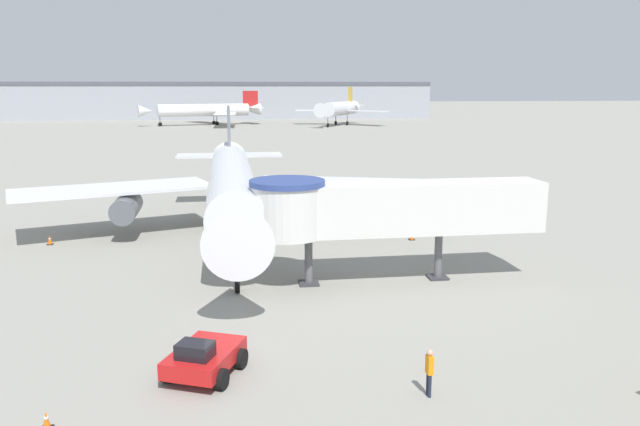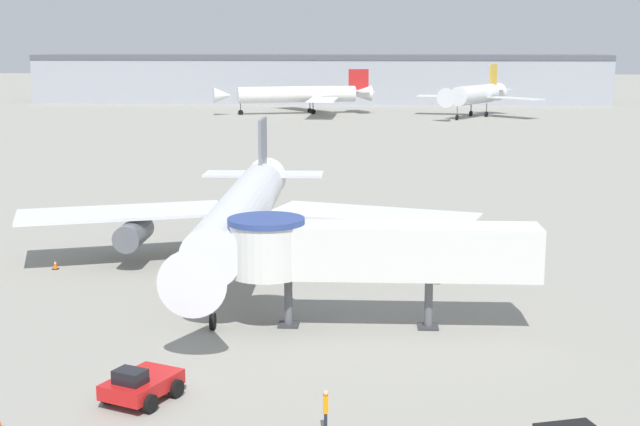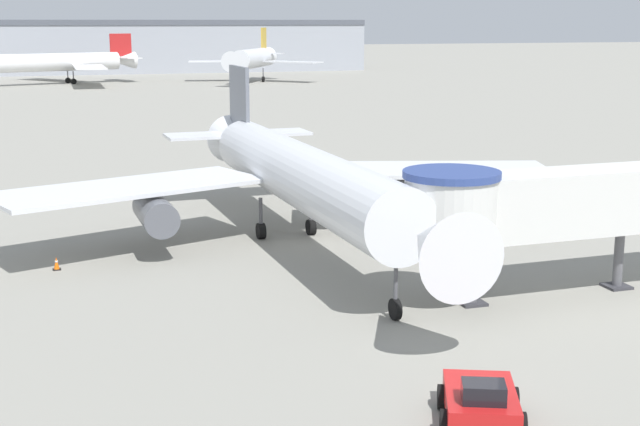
# 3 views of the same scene
# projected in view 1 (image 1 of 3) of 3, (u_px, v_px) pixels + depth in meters

# --- Properties ---
(ground_plane) EXTENTS (800.00, 800.00, 0.00)m
(ground_plane) POSITION_uv_depth(u_px,v_px,m) (236.00, 236.00, 45.90)
(ground_plane) COLOR gray
(main_airplane) EXTENTS (32.51, 33.85, 9.09)m
(main_airplane) POSITION_uv_depth(u_px,v_px,m) (232.00, 184.00, 45.17)
(main_airplane) COLOR silver
(main_airplane) RESTS_ON ground_plane
(jet_bridge) EXTENTS (16.45, 4.10, 5.90)m
(jet_bridge) POSITION_uv_depth(u_px,v_px,m) (376.00, 208.00, 34.50)
(jet_bridge) COLOR silver
(jet_bridge) RESTS_ON ground_plane
(pushback_tug_red) EXTENTS (3.33, 3.88, 1.61)m
(pushback_tug_red) POSITION_uv_depth(u_px,v_px,m) (204.00, 358.00, 23.66)
(pushback_tug_red) COLOR red
(pushback_tug_red) RESTS_ON ground_plane
(traffic_cone_port_wing) EXTENTS (0.40, 0.40, 0.67)m
(traffic_cone_port_wing) POSITION_uv_depth(u_px,v_px,m) (50.00, 240.00, 43.42)
(traffic_cone_port_wing) COLOR black
(traffic_cone_port_wing) RESTS_ON ground_plane
(traffic_cone_apron_front) EXTENTS (0.37, 0.37, 0.62)m
(traffic_cone_apron_front) POSITION_uv_depth(u_px,v_px,m) (46.00, 421.00, 20.05)
(traffic_cone_apron_front) COLOR black
(traffic_cone_apron_front) RESTS_ON ground_plane
(traffic_cone_starboard_wing) EXTENTS (0.42, 0.42, 0.70)m
(traffic_cone_starboard_wing) POSITION_uv_depth(u_px,v_px,m) (412.00, 235.00, 44.77)
(traffic_cone_starboard_wing) COLOR black
(traffic_cone_starboard_wing) RESTS_ON ground_plane
(ground_crew_marshaller) EXTENTS (0.23, 0.35, 1.77)m
(ground_crew_marshaller) POSITION_uv_depth(u_px,v_px,m) (429.00, 369.00, 22.03)
(ground_crew_marshaller) COLOR #1E2338
(ground_crew_marshaller) RESTS_ON ground_plane
(background_jet_red_tail) EXTENTS (34.60, 35.95, 9.53)m
(background_jet_red_tail) POSITION_uv_depth(u_px,v_px,m) (207.00, 110.00, 175.80)
(background_jet_red_tail) COLOR white
(background_jet_red_tail) RESTS_ON ground_plane
(background_jet_gold_tail) EXTENTS (25.28, 25.46, 10.65)m
(background_jet_gold_tail) POSITION_uv_depth(u_px,v_px,m) (340.00, 109.00, 174.30)
(background_jet_gold_tail) COLOR silver
(background_jet_gold_tail) RESTS_ON ground_plane
(terminal_building) EXTENTS (144.93, 21.53, 12.25)m
(terminal_building) POSITION_uv_depth(u_px,v_px,m) (216.00, 100.00, 213.82)
(terminal_building) COLOR #999EA8
(terminal_building) RESTS_ON ground_plane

